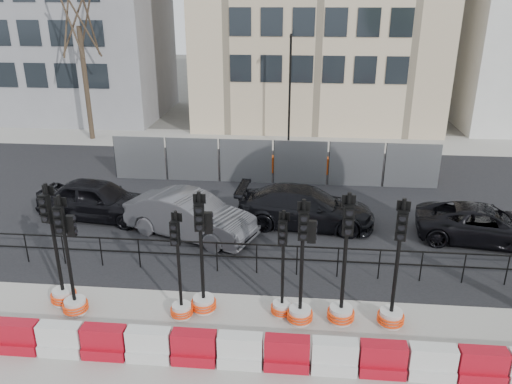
# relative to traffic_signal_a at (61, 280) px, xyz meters

# --- Properties ---
(ground) EXTENTS (120.00, 120.00, 0.00)m
(ground) POSITION_rel_traffic_signal_a_xyz_m (5.09, 0.83, -0.72)
(ground) COLOR #51514C
(ground) RESTS_ON ground
(sidewalk_near) EXTENTS (40.00, 6.00, 0.02)m
(sidewalk_near) POSITION_rel_traffic_signal_a_xyz_m (5.09, -2.17, -0.71)
(sidewalk_near) COLOR gray
(sidewalk_near) RESTS_ON ground
(road) EXTENTS (40.00, 14.00, 0.03)m
(road) POSITION_rel_traffic_signal_a_xyz_m (5.09, 7.83, -0.71)
(road) COLOR black
(road) RESTS_ON ground
(sidewalk_far) EXTENTS (40.00, 4.00, 0.02)m
(sidewalk_far) POSITION_rel_traffic_signal_a_xyz_m (5.09, 16.83, -0.71)
(sidewalk_far) COLOR gray
(sidewalk_far) RESTS_ON ground
(building_grey) EXTENTS (11.00, 9.06, 14.00)m
(building_grey) POSITION_rel_traffic_signal_a_xyz_m (-8.91, 22.82, 6.28)
(building_grey) COLOR gray
(building_grey) RESTS_ON ground
(kerb_railing) EXTENTS (18.00, 0.04, 1.00)m
(kerb_railing) POSITION_rel_traffic_signal_a_xyz_m (5.09, 2.03, -0.03)
(kerb_railing) COLOR black
(kerb_railing) RESTS_ON ground
(heras_fencing) EXTENTS (14.33, 1.72, 2.00)m
(heras_fencing) POSITION_rel_traffic_signal_a_xyz_m (5.65, 10.70, -0.07)
(heras_fencing) COLOR gray
(heras_fencing) RESTS_ON ground
(lamp_post_far) EXTENTS (0.12, 0.56, 6.00)m
(lamp_post_far) POSITION_rel_traffic_signal_a_xyz_m (5.59, 15.82, 2.50)
(lamp_post_far) COLOR black
(lamp_post_far) RESTS_ON ground
(tree_bare_far) EXTENTS (2.00, 2.00, 9.00)m
(tree_bare_far) POSITION_rel_traffic_signal_a_xyz_m (-5.91, 16.33, 5.93)
(tree_bare_far) COLOR #473828
(tree_bare_far) RESTS_ON ground
(barrier_row) EXTENTS (15.70, 0.50, 0.80)m
(barrier_row) POSITION_rel_traffic_signal_a_xyz_m (5.09, -1.97, -0.36)
(barrier_row) COLOR #AA0D1D
(barrier_row) RESTS_ON ground
(traffic_signal_a) EXTENTS (0.69, 0.69, 3.49)m
(traffic_signal_a) POSITION_rel_traffic_signal_a_xyz_m (0.00, 0.00, 0.00)
(traffic_signal_a) COLOR silver
(traffic_signal_a) RESTS_ON ground
(traffic_signal_b) EXTENTS (0.66, 0.66, 3.36)m
(traffic_signal_b) POSITION_rel_traffic_signal_a_xyz_m (0.53, -0.41, 0.08)
(traffic_signal_b) COLOR silver
(traffic_signal_b) RESTS_ON ground
(traffic_signal_c) EXTENTS (0.59, 0.59, 3.02)m
(traffic_signal_c) POSITION_rel_traffic_signal_a_xyz_m (3.34, -0.32, -0.10)
(traffic_signal_c) COLOR silver
(traffic_signal_c) RESTS_ON ground
(traffic_signal_d) EXTENTS (0.67, 0.67, 3.41)m
(traffic_signal_d) POSITION_rel_traffic_signal_a_xyz_m (3.88, -0.00, 0.09)
(traffic_signal_d) COLOR silver
(traffic_signal_d) RESTS_ON ground
(traffic_signal_e) EXTENTS (0.59, 0.59, 2.99)m
(traffic_signal_e) POSITION_rel_traffic_signal_a_xyz_m (5.94, 0.02, -0.10)
(traffic_signal_e) COLOR silver
(traffic_signal_e) RESTS_ON ground
(traffic_signal_f) EXTENTS (0.67, 0.67, 3.41)m
(traffic_signal_f) POSITION_rel_traffic_signal_a_xyz_m (6.42, -0.25, 0.09)
(traffic_signal_f) COLOR silver
(traffic_signal_f) RESTS_ON ground
(traffic_signal_g) EXTENTS (0.70, 0.70, 3.57)m
(traffic_signal_g) POSITION_rel_traffic_signal_a_xyz_m (7.45, -0.14, 0.02)
(traffic_signal_g) COLOR silver
(traffic_signal_g) RESTS_ON ground
(traffic_signal_h) EXTENTS (0.69, 0.69, 3.48)m
(traffic_signal_h) POSITION_rel_traffic_signal_a_xyz_m (8.70, -0.17, -0.00)
(traffic_signal_h) COLOR silver
(traffic_signal_h) RESTS_ON ground
(car_a) EXTENTS (2.87, 4.85, 1.50)m
(car_a) POSITION_rel_traffic_signal_a_xyz_m (-1.19, 5.54, 0.03)
(car_a) COLOR black
(car_a) RESTS_ON ground
(car_b) EXTENTS (4.75, 5.72, 1.53)m
(car_b) POSITION_rel_traffic_signal_a_xyz_m (2.57, 4.37, 0.04)
(car_b) COLOR #444449
(car_b) RESTS_ON ground
(car_c) EXTENTS (2.75, 5.25, 1.44)m
(car_c) POSITION_rel_traffic_signal_a_xyz_m (6.52, 5.61, -0.00)
(car_c) COLOR black
(car_c) RESTS_ON ground
(car_d) EXTENTS (3.36, 5.08, 1.24)m
(car_d) POSITION_rel_traffic_signal_a_xyz_m (12.57, 4.92, -0.10)
(car_d) COLOR black
(car_d) RESTS_ON ground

